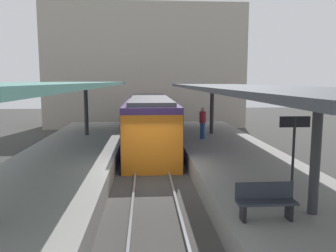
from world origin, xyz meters
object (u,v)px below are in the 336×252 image
at_px(commuter_train, 150,123).
at_px(platform_sign, 294,136).
at_px(platform_bench, 265,200).
at_px(passenger_near_bench, 203,123).

xyz_separation_m(commuter_train, platform_sign, (4.07, -10.66, 0.90)).
relative_size(platform_bench, passenger_near_bench, 0.80).
distance_m(commuter_train, platform_bench, 12.95).
height_order(commuter_train, platform_bench, commuter_train).
bearing_deg(commuter_train, passenger_near_bench, -29.86).
height_order(platform_sign, passenger_near_bench, platform_sign).
bearing_deg(passenger_near_bench, platform_sign, -82.68).
distance_m(platform_bench, passenger_near_bench, 11.04).
xyz_separation_m(platform_sign, passenger_near_bench, (-1.15, 8.98, -0.71)).
relative_size(commuter_train, platform_sign, 5.51).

